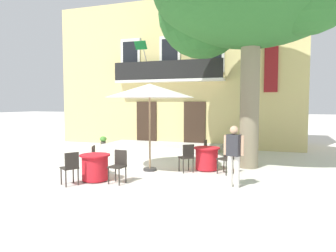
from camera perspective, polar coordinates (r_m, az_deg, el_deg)
The scene contains 15 objects.
ground_plane at distance 11.44m, azimuth -4.02°, elevation -7.06°, with size 120.00×120.00×0.00m, color silver.
building_facade at distance 18.14m, azimuth 2.47°, elevation 8.95°, with size 13.00×5.09×7.50m.
entrance_step_platform at distance 15.30m, azimuth -0.95°, elevation -3.75°, with size 5.52×2.18×0.25m, color silver.
cafe_table_near_tree at distance 9.34m, azimuth -13.00°, elevation -7.24°, with size 0.86×0.86×0.76m.
cafe_chair_near_tree_0 at distance 8.96m, azimuth -17.16°, elevation -6.92°, with size 0.55×0.55×0.91m.
cafe_chair_near_tree_1 at distance 8.95m, azimuth -8.87°, elevation -6.79°, with size 0.43×0.43×0.91m.
cafe_chair_near_tree_2 at distance 10.06m, azimuth -12.67°, elevation -5.64°, with size 0.52×0.52×0.91m.
cafe_table_middle at distance 10.61m, azimuth 6.98°, elevation -5.81°, with size 0.86×0.86×0.76m.
cafe_chair_middle_0 at distance 10.19m, azimuth 3.45°, elevation -5.42°, with size 0.56×0.56×0.91m.
cafe_chair_middle_1 at distance 10.19m, azimuth 10.52°, elevation -5.48°, with size 0.54×0.54×0.91m.
cafe_chair_middle_2 at distance 11.33m, azimuth 7.29°, elevation -4.48°, with size 0.41×0.41×0.91m.
cafe_umbrella at distance 10.33m, azimuth -3.33°, elevation 6.30°, with size 2.90×2.90×2.85m.
ground_planter_left at distance 16.36m, azimuth -11.60°, elevation -2.66°, with size 0.35×0.35×0.55m.
ground_planter_right at distance 14.55m, azimuth 10.72°, elevation -3.07°, with size 0.38×0.38×0.75m.
pedestrian_near_entrance at distance 8.48m, azimuth 11.75°, elevation -4.75°, with size 0.53×0.32×1.63m.
Camera 1 is at (4.48, -10.30, 2.21)m, focal length 33.83 mm.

